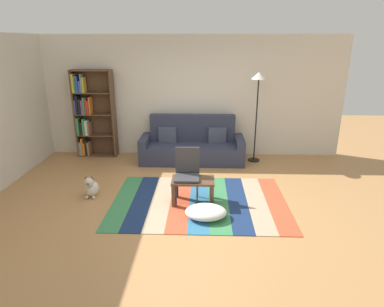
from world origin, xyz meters
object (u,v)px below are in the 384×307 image
at_px(tv_remote, 190,181).
at_px(couch, 192,146).
at_px(standing_lamp, 258,88).
at_px(bookshelf, 89,114).
at_px(pouf, 206,212).
at_px(dog, 92,188).
at_px(coffee_table, 193,184).
at_px(folding_chair, 187,170).

bearing_deg(tv_remote, couch, 54.08).
bearing_deg(standing_lamp, bookshelf, 176.21).
xyz_separation_m(pouf, dog, (-1.97, 0.68, 0.06)).
distance_m(pouf, standing_lamp, 3.20).
relative_size(couch, pouf, 3.59).
distance_m(bookshelf, dog, 2.41).
relative_size(bookshelf, coffee_table, 2.83).
bearing_deg(standing_lamp, coffee_table, -121.96).
height_order(couch, bookshelf, bookshelf).
height_order(standing_lamp, tv_remote, standing_lamp).
height_order(couch, folding_chair, couch).
xyz_separation_m(coffee_table, dog, (-1.75, 0.17, -0.17)).
xyz_separation_m(bookshelf, coffee_table, (2.43, -2.33, -0.65)).
bearing_deg(dog, couch, 48.39).
bearing_deg(couch, dog, -131.61).
xyz_separation_m(bookshelf, standing_lamp, (3.73, -0.25, 0.64)).
relative_size(coffee_table, folding_chair, 0.77).
relative_size(standing_lamp, folding_chair, 2.16).
relative_size(bookshelf, dog, 4.95).
relative_size(coffee_table, tv_remote, 4.63).
bearing_deg(coffee_table, dog, 174.48).
height_order(pouf, folding_chair, folding_chair).
relative_size(pouf, folding_chair, 0.70).
bearing_deg(pouf, dog, 160.95).
relative_size(couch, coffee_table, 3.25).
xyz_separation_m(bookshelf, dog, (0.67, -2.16, -0.82)).
xyz_separation_m(couch, standing_lamp, (1.39, 0.04, 1.29)).
bearing_deg(dog, bookshelf, 107.32).
xyz_separation_m(couch, tv_remote, (0.04, -2.12, 0.09)).
bearing_deg(folding_chair, bookshelf, 160.11).
xyz_separation_m(couch, coffee_table, (0.09, -2.05, -0.01)).
distance_m(dog, standing_lamp, 3.89).
relative_size(bookshelf, standing_lamp, 1.01).
relative_size(couch, dog, 5.69).
bearing_deg(coffee_table, tv_remote, -122.16).
distance_m(pouf, dog, 2.08).
bearing_deg(dog, folding_chair, -2.01).
bearing_deg(tv_remote, standing_lamp, 21.11).
bearing_deg(coffee_table, couch, 92.38).
height_order(bookshelf, pouf, bookshelf).
xyz_separation_m(dog, folding_chair, (1.65, -0.06, 0.37)).
relative_size(pouf, tv_remote, 4.20).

